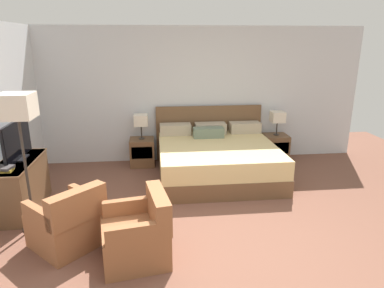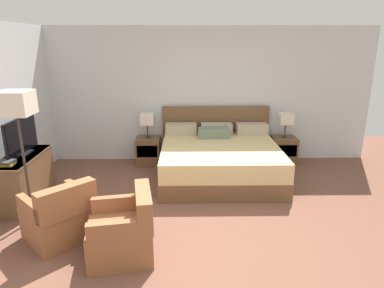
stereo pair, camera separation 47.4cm
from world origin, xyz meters
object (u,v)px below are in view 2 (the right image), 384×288
object	(u,v)px
table_lamp_left	(147,119)
book_blue_cover	(6,162)
table_lamp_right	(286,119)
armchair_by_window	(60,217)
bed	(219,159)
dresser	(24,179)
nightstand_left	(148,151)
book_red_cover	(6,164)
armchair_companion	(124,232)
tv	(21,137)
nightstand_right	(283,150)
floor_lamp	(17,111)

from	to	relation	value
table_lamp_left	book_blue_cover	size ratio (longest dim) A/B	2.29
table_lamp_right	armchair_by_window	xyz separation A→B (m)	(-3.39, -2.64, -0.59)
bed	dresser	distance (m)	3.09
nightstand_left	book_red_cover	xyz separation A→B (m)	(-1.64, -2.03, 0.48)
table_lamp_right	armchair_companion	size ratio (longest dim) A/B	0.59
dresser	book_red_cover	xyz separation A→B (m)	(-0.01, -0.38, 0.37)
table_lamp_right	table_lamp_left	bearing A→B (deg)	180.00
book_red_cover	armchair_companion	size ratio (longest dim) A/B	0.25
nightstand_left	table_lamp_right	world-z (taller)	table_lamp_right
nightstand_left	dresser	world-z (taller)	dresser
tv	nightstand_right	bearing A→B (deg)	20.09
book_blue_cover	floor_lamp	distance (m)	0.80
bed	armchair_by_window	size ratio (longest dim) A/B	2.14
floor_lamp	bed	bearing A→B (deg)	29.66
armchair_companion	bed	bearing A→B (deg)	61.00
book_blue_cover	tv	bearing A→B (deg)	88.16
table_lamp_right	tv	distance (m)	4.52
bed	book_red_cover	distance (m)	3.26
tv	floor_lamp	bearing A→B (deg)	-64.17
tv	armchair_by_window	size ratio (longest dim) A/B	0.93
table_lamp_right	nightstand_left	bearing A→B (deg)	-179.97
table_lamp_left	armchair_by_window	bearing A→B (deg)	-106.16
book_blue_cover	armchair_by_window	world-z (taller)	book_blue_cover
table_lamp_right	tv	bearing A→B (deg)	-159.89
bed	tv	distance (m)	3.13
armchair_companion	floor_lamp	world-z (taller)	floor_lamp
dresser	bed	bearing A→B (deg)	18.10
book_red_cover	book_blue_cover	distance (m)	0.03
book_red_cover	tv	bearing A→B (deg)	88.30
table_lamp_right	armchair_companion	xyz separation A→B (m)	(-2.57, -2.97, -0.59)
nightstand_left	table_lamp_left	xyz separation A→B (m)	(0.00, 0.00, 0.62)
bed	table_lamp_left	xyz separation A→B (m)	(-1.31, 0.69, 0.55)
table_lamp_left	book_blue_cover	distance (m)	2.61
nightstand_left	armchair_companion	xyz separation A→B (m)	(0.05, -2.97, 0.02)
bed	nightstand_right	distance (m)	1.48
table_lamp_left	tv	world-z (taller)	tv
armchair_companion	table_lamp_left	bearing A→B (deg)	90.95
table_lamp_left	tv	bearing A→B (deg)	-136.21
dresser	book_blue_cover	bearing A→B (deg)	-91.94
nightstand_left	armchair_by_window	distance (m)	2.74
nightstand_right	book_red_cover	bearing A→B (deg)	-154.51
bed	table_lamp_left	world-z (taller)	bed
bed	nightstand_right	xyz separation A→B (m)	(1.31, 0.69, -0.06)
armchair_by_window	bed	bearing A→B (deg)	43.12
bed	nightstand_right	size ratio (longest dim) A/B	3.98
nightstand_right	book_red_cover	size ratio (longest dim) A/B	2.64
book_red_cover	table_lamp_left	bearing A→B (deg)	51.16
tv	book_blue_cover	bearing A→B (deg)	-91.84
book_blue_cover	armchair_companion	distance (m)	1.99
dresser	book_red_cover	bearing A→B (deg)	-91.77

